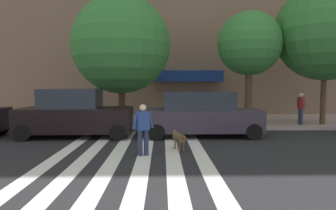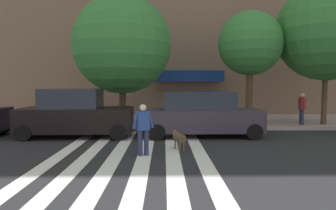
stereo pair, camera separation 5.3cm
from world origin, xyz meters
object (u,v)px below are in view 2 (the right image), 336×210
parked_car_behind_first (76,114)px  street_tree_nearest (122,45)px  dog_on_leash (179,137)px  street_tree_middle (250,44)px  street_tree_further (327,31)px  pedestrian_bystander (302,107)px  parked_car_third_in_line (202,115)px  pedestrian_dog_walker (143,127)px

parked_car_behind_first → street_tree_nearest: street_tree_nearest is taller
street_tree_nearest → dog_on_leash: size_ratio=6.59×
street_tree_middle → street_tree_further: 4.00m
pedestrian_bystander → street_tree_nearest: bearing=178.0°
parked_car_behind_first → street_tree_nearest: bearing=60.1°
parked_car_third_in_line → street_tree_further: street_tree_further is taller
street_tree_middle → parked_car_third_in_line: bearing=-137.3°
pedestrian_dog_walker → dog_on_leash: size_ratio=1.62×
street_tree_nearest → pedestrian_bystander: 9.84m
parked_car_behind_first → parked_car_third_in_line: bearing=0.0°
parked_car_third_in_line → dog_on_leash: bearing=-113.5°
parked_car_third_in_line → street_tree_nearest: 5.78m
parked_car_behind_first → pedestrian_dog_walker: parked_car_behind_first is taller
street_tree_nearest → street_tree_middle: street_tree_nearest is taller
street_tree_middle → pedestrian_dog_walker: bearing=-130.4°
dog_on_leash → parked_car_behind_first: bearing=149.1°
parked_car_third_in_line → pedestrian_bystander: (5.51, 2.51, 0.13)m
street_tree_nearest → pedestrian_bystander: (9.30, -0.32, -3.20)m
parked_car_behind_first → pedestrian_bystander: 11.21m
street_tree_nearest → street_tree_middle: 6.56m
street_tree_middle → pedestrian_dog_walker: street_tree_middle is taller
street_tree_further → dog_on_leash: bearing=-146.5°
pedestrian_dog_walker → pedestrian_bystander: bearing=37.1°
street_tree_middle → dog_on_leash: bearing=-127.2°
parked_car_third_in_line → street_tree_further: size_ratio=0.67×
street_tree_nearest → dog_on_leash: bearing=-63.7°
pedestrian_dog_walker → dog_on_leash: pedestrian_dog_walker is taller
street_tree_middle → pedestrian_bystander: 4.23m
parked_car_behind_first → pedestrian_bystander: size_ratio=2.89×
street_tree_nearest → pedestrian_dog_walker: street_tree_nearest is taller
dog_on_leash → street_tree_middle: bearing=52.8°
street_tree_further → pedestrian_dog_walker: size_ratio=4.49×
parked_car_third_in_line → dog_on_leash: 2.85m
parked_car_third_in_line → pedestrian_bystander: 6.05m
pedestrian_dog_walker → pedestrian_bystander: 9.78m
parked_car_third_in_line → street_tree_nearest: bearing=143.3°
street_tree_further → parked_car_third_in_line: bearing=-158.8°
parked_car_behind_first → dog_on_leash: parked_car_behind_first is taller
parked_car_third_in_line → street_tree_further: 8.23m
parked_car_behind_first → street_tree_nearest: 4.64m
street_tree_middle → pedestrian_bystander: bearing=-0.9°
parked_car_third_in_line → pedestrian_dog_walker: parked_car_third_in_line is taller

